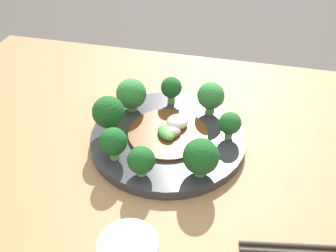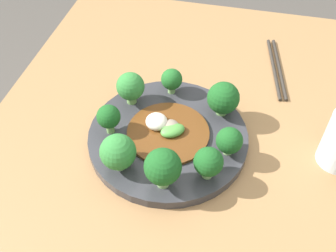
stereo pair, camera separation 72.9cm
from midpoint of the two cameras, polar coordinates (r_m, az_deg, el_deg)
The scene contains 12 objects.
table at distance 0.96m, azimuth -19.67°, elevation -28.42°, with size 1.02×0.69×0.78m.
plate at distance 0.62m, azimuth -28.08°, elevation -15.92°, with size 0.28×0.28×0.02m.
broccoli_east at distance 0.63m, azimuth -25.61°, elevation -5.52°, with size 0.04×0.04×0.05m.
broccoli_southwest at distance 0.52m, azimuth -26.74°, elevation -23.19°, with size 0.05×0.05×0.06m.
broccoli_southeast at distance 0.56m, azimuth -18.85°, elevation -10.14°, with size 0.06×0.06×0.07m.
broccoli_south at distance 0.53m, azimuth -20.88°, elevation -19.21°, with size 0.05×0.05×0.05m.
broccoli_northeast at distance 0.65m, azimuth -32.67°, elevation -6.79°, with size 0.05×0.05×0.07m.
broccoli_west at distance 0.54m, azimuth -34.86°, elevation -22.88°, with size 0.06×0.06×0.07m.
broccoli_north at distance 0.64m, azimuth -37.68°, elevation -12.14°, with size 0.04×0.04×0.06m.
broccoli_northwest at distance 0.60m, azimuth -39.11°, elevation -18.58°, with size 0.06×0.06×0.07m.
stirfry_center at distance 0.61m, azimuth -28.70°, elevation -14.94°, with size 0.15×0.15×0.03m.
chopsticks at distance 0.67m, azimuth -3.87°, elevation -2.13°, with size 0.20×0.05×0.01m.
Camera 2 is at (-0.42, -0.10, 1.32)m, focal length 42.00 mm.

